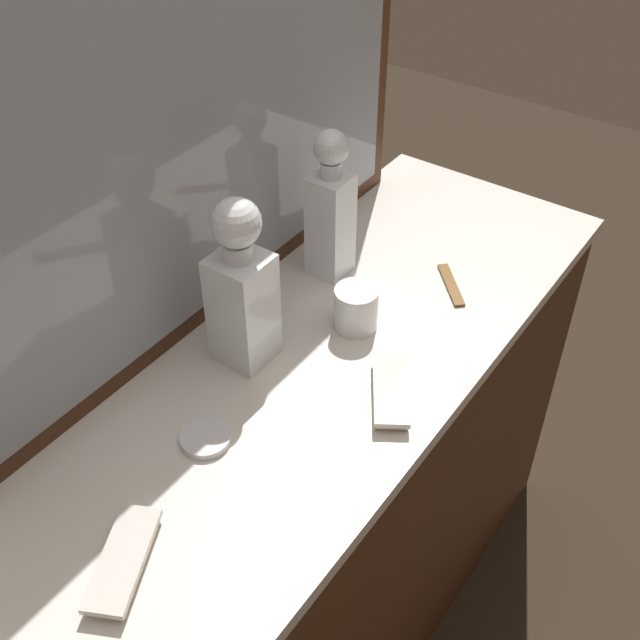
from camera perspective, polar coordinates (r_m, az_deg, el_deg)
The scene contains 10 objects.
ground_plane at distance 2.07m, azimuth 0.00°, elevation -20.81°, with size 6.00×6.00×0.00m, color #2D2319.
dresser at distance 1.69m, azimuth 0.00°, elevation -13.56°, with size 1.39×0.50×0.88m.
dresser_mirror at distance 1.27m, azimuth -8.89°, elevation 14.58°, with size 1.11×0.03×0.77m.
crystal_decanter_right at distance 1.48m, azimuth 0.76°, elevation 7.36°, with size 0.07×0.07×0.30m.
crystal_decanter_rear at distance 1.29m, azimuth -5.63°, elevation 1.60°, with size 0.09×0.09×0.31m.
crystal_tumbler_far_left at distance 1.40m, azimuth 2.60°, elevation 0.72°, with size 0.08×0.08×0.08m.
silver_brush_rear at distance 1.28m, azimuth 5.10°, elevation -5.23°, with size 0.16×0.13×0.02m.
silver_brush_far_left at distance 1.12m, azimuth -13.96°, elevation -16.53°, with size 0.17×0.12×0.02m.
porcelain_dish at distance 1.23m, azimuth -8.24°, elevation -8.45°, with size 0.08×0.08×0.01m.
tortoiseshell_comb at distance 1.53m, azimuth 9.42°, elevation 2.51°, with size 0.11×0.10×0.01m.
Camera 1 is at (-0.81, -0.57, 1.81)m, focal length 44.43 mm.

